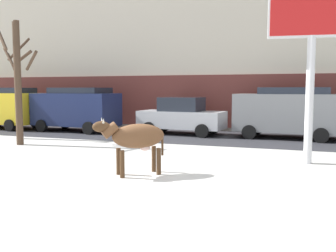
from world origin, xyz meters
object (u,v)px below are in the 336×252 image
object	(u,v)px
pedestrian_near_billboard	(165,113)
billboard	(313,17)
car_navy_van	(76,108)
bare_tree_far_back	(18,77)
car_yellow_van	(3,107)
pedestrian_by_cars	(238,114)
car_silver_sedan	(182,116)
cow_brown	(136,137)
bare_tree_left_lot	(18,80)
car_grey_van	(287,111)

from	to	relation	value
pedestrian_near_billboard	billboard	bearing A→B (deg)	-48.08
car_navy_van	bare_tree_far_back	bearing A→B (deg)	-102.24
car_yellow_van	pedestrian_by_cars	bearing A→B (deg)	14.58
car_silver_sedan	pedestrian_by_cars	xyz separation A→B (m)	(2.39, 2.65, -0.03)
billboard	bare_tree_far_back	size ratio (longest dim) A/B	1.06
car_yellow_van	bare_tree_far_back	xyz separation A→B (m)	(3.97, -3.28, 1.52)
billboard	car_yellow_van	bearing A→B (deg)	162.58
cow_brown	pedestrian_by_cars	bearing A→B (deg)	85.47
bare_tree_left_lot	pedestrian_by_cars	bearing A→B (deg)	47.15
billboard	bare_tree_far_back	distance (m)	12.43
car_silver_sedan	bare_tree_left_lot	world-z (taller)	bare_tree_left_lot
cow_brown	car_grey_van	xyz separation A→B (m)	(3.51, 8.92, 0.25)
billboard	car_silver_sedan	world-z (taller)	billboard
cow_brown	billboard	bearing A→B (deg)	35.82
car_yellow_van	billboard	bearing A→B (deg)	-17.42
car_silver_sedan	bare_tree_far_back	bearing A→B (deg)	-148.41
car_grey_van	pedestrian_near_billboard	bearing A→B (deg)	159.28
car_yellow_van	pedestrian_by_cars	world-z (taller)	car_yellow_van
pedestrian_near_billboard	bare_tree_left_lot	size ratio (longest dim) A/B	0.36
car_grey_van	pedestrian_near_billboard	distance (m)	7.26
car_yellow_van	bare_tree_left_lot	bearing A→B (deg)	-42.23
car_yellow_van	pedestrian_near_billboard	world-z (taller)	car_yellow_van
car_silver_sedan	car_grey_van	bearing A→B (deg)	0.96
billboard	bare_tree_left_lot	distance (m)	11.03
cow_brown	car_grey_van	bearing A→B (deg)	68.51
billboard	car_grey_van	world-z (taller)	billboard
billboard	bare_tree_left_lot	size ratio (longest dim) A/B	1.14
car_yellow_van	car_grey_van	bearing A→B (deg)	2.84
pedestrian_by_cars	bare_tree_left_lot	xyz separation A→B (m)	(-7.53, -8.12, 1.72)
car_silver_sedan	billboard	bearing A→B (deg)	-45.02
pedestrian_near_billboard	bare_tree_far_back	distance (m)	8.30
cow_brown	bare_tree_far_back	world-z (taller)	bare_tree_far_back
billboard	pedestrian_near_billboard	bearing A→B (deg)	131.92
car_grey_van	bare_tree_far_back	distance (m)	12.23
billboard	pedestrian_by_cars	distance (m)	9.68
car_navy_van	pedestrian_by_cars	bearing A→B (deg)	21.47
car_navy_van	pedestrian_near_billboard	world-z (taller)	car_navy_van
pedestrian_by_cars	bare_tree_far_back	bearing A→B (deg)	-143.18
car_navy_van	car_yellow_van	bearing A→B (deg)	-178.19
pedestrian_by_cars	bare_tree_far_back	distance (m)	11.20
car_grey_van	car_silver_sedan	bearing A→B (deg)	-179.04
car_navy_van	bare_tree_left_lot	bearing A→B (deg)	-83.53
pedestrian_by_cars	bare_tree_left_lot	bearing A→B (deg)	-132.85
car_navy_van	pedestrian_near_billboard	xyz separation A→B (m)	(3.91, 3.18, -0.36)
billboard	bare_tree_left_lot	bearing A→B (deg)	178.50
pedestrian_by_cars	car_navy_van	bearing A→B (deg)	-158.53
cow_brown	bare_tree_far_back	distance (m)	9.47
car_silver_sedan	bare_tree_far_back	distance (m)	7.79
car_grey_van	pedestrian_by_cars	xyz separation A→B (m)	(-2.60, 2.57, -0.36)
bare_tree_left_lot	car_yellow_van	bearing A→B (deg)	137.77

